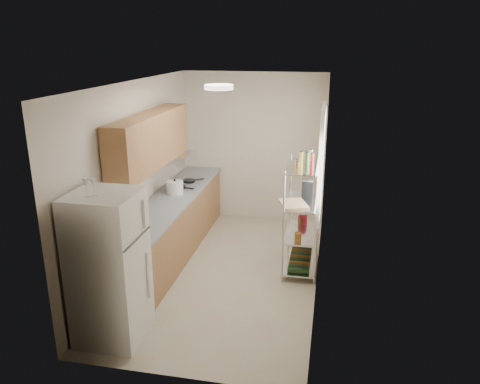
% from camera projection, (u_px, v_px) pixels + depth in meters
% --- Properties ---
extents(room, '(2.52, 4.42, 2.62)m').
position_uv_depth(room, '(226.00, 183.00, 6.16)').
color(room, '#B0A78F').
rests_on(room, ground).
extents(counter_run, '(0.63, 3.51, 0.90)m').
position_uv_depth(counter_run, '(173.00, 225.00, 7.00)').
color(counter_run, '#9E6D43').
rests_on(counter_run, ground).
extents(upper_cabinets, '(0.33, 2.20, 0.72)m').
position_uv_depth(upper_cabinets, '(151.00, 140.00, 6.29)').
color(upper_cabinets, '#9E6D43').
rests_on(upper_cabinets, room).
extents(range_hood, '(0.50, 0.60, 0.12)m').
position_uv_depth(range_hood, '(175.00, 157.00, 7.16)').
color(range_hood, '#B7BABC').
rests_on(range_hood, room).
extents(window, '(0.06, 1.00, 1.46)m').
position_uv_depth(window, '(321.00, 163.00, 6.18)').
color(window, white).
rests_on(window, room).
extents(bakers_rack, '(0.45, 0.90, 1.73)m').
position_uv_depth(bakers_rack, '(303.00, 195.00, 6.31)').
color(bakers_rack, silver).
rests_on(bakers_rack, ground).
extents(ceiling_dome, '(0.34, 0.34, 0.05)m').
position_uv_depth(ceiling_dome, '(219.00, 87.00, 5.49)').
color(ceiling_dome, white).
rests_on(ceiling_dome, room).
extents(refrigerator, '(0.68, 0.68, 1.64)m').
position_uv_depth(refrigerator, '(109.00, 268.00, 4.90)').
color(refrigerator, silver).
rests_on(refrigerator, ground).
extents(wine_glass_a, '(0.07, 0.07, 0.19)m').
position_uv_depth(wine_glass_a, '(93.00, 187.00, 4.51)').
color(wine_glass_a, silver).
rests_on(wine_glass_a, refrigerator).
extents(wine_glass_b, '(0.07, 0.07, 0.19)m').
position_uv_depth(wine_glass_b, '(86.00, 188.00, 4.49)').
color(wine_glass_b, silver).
rests_on(wine_glass_b, refrigerator).
extents(rice_cooker, '(0.25, 0.25, 0.20)m').
position_uv_depth(rice_cooker, '(175.00, 187.00, 6.98)').
color(rice_cooker, white).
rests_on(rice_cooker, counter_run).
extents(frying_pan_large, '(0.28, 0.28, 0.04)m').
position_uv_depth(frying_pan_large, '(178.00, 187.00, 7.27)').
color(frying_pan_large, black).
rests_on(frying_pan_large, counter_run).
extents(frying_pan_small, '(0.27, 0.27, 0.04)m').
position_uv_depth(frying_pan_small, '(189.00, 181.00, 7.59)').
color(frying_pan_small, black).
rests_on(frying_pan_small, counter_run).
extents(cutting_board, '(0.45, 0.50, 0.03)m').
position_uv_depth(cutting_board, '(294.00, 204.00, 6.20)').
color(cutting_board, tan).
rests_on(cutting_board, bakers_rack).
extents(espresso_machine, '(0.16, 0.23, 0.25)m').
position_uv_depth(espresso_machine, '(307.00, 187.00, 6.53)').
color(espresso_machine, black).
rests_on(espresso_machine, bakers_rack).
extents(storage_bag, '(0.12, 0.15, 0.15)m').
position_uv_depth(storage_bag, '(303.00, 219.00, 6.77)').
color(storage_bag, '#A6142A').
rests_on(storage_bag, bakers_rack).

